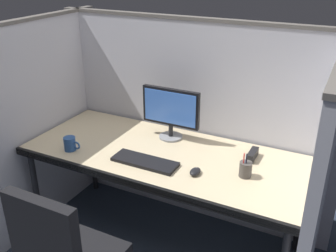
% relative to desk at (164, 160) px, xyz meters
% --- Properties ---
extents(cubicle_partition_rear, '(2.21, 0.06, 1.57)m').
position_rel_desk_xyz_m(cubicle_partition_rear, '(0.00, 0.46, 0.10)').
color(cubicle_partition_rear, silver).
rests_on(cubicle_partition_rear, ground).
extents(cubicle_partition_left, '(0.06, 1.41, 1.57)m').
position_rel_desk_xyz_m(cubicle_partition_left, '(-0.99, -0.09, 0.10)').
color(cubicle_partition_left, silver).
rests_on(cubicle_partition_left, ground).
extents(cubicle_partition_right, '(0.06, 1.41, 1.57)m').
position_rel_desk_xyz_m(cubicle_partition_right, '(0.99, -0.09, 0.10)').
color(cubicle_partition_right, silver).
rests_on(cubicle_partition_right, ground).
extents(desk, '(1.90, 0.80, 0.74)m').
position_rel_desk_xyz_m(desk, '(0.00, 0.00, 0.00)').
color(desk, beige).
rests_on(desk, ground).
extents(monitor_center, '(0.43, 0.17, 0.37)m').
position_rel_desk_xyz_m(monitor_center, '(-0.07, 0.24, 0.27)').
color(monitor_center, gray).
rests_on(monitor_center, desk).
extents(keyboard_main, '(0.43, 0.15, 0.02)m').
position_rel_desk_xyz_m(keyboard_main, '(-0.05, -0.16, 0.06)').
color(keyboard_main, black).
rests_on(keyboard_main, desk).
extents(computer_mouse, '(0.06, 0.10, 0.04)m').
position_rel_desk_xyz_m(computer_mouse, '(0.29, -0.14, 0.07)').
color(computer_mouse, black).
rests_on(computer_mouse, desk).
extents(pen_cup, '(0.08, 0.08, 0.16)m').
position_rel_desk_xyz_m(pen_cup, '(0.57, -0.03, 0.10)').
color(pen_cup, '#4C4742').
rests_on(pen_cup, desk).
extents(coffee_mug, '(0.13, 0.08, 0.09)m').
position_rel_desk_xyz_m(coffee_mug, '(-0.59, -0.24, 0.10)').
color(coffee_mug, '#264C8C').
rests_on(coffee_mug, desk).
extents(red_stapler, '(0.04, 0.15, 0.06)m').
position_rel_desk_xyz_m(red_stapler, '(0.55, 0.20, 0.08)').
color(red_stapler, black).
rests_on(red_stapler, desk).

